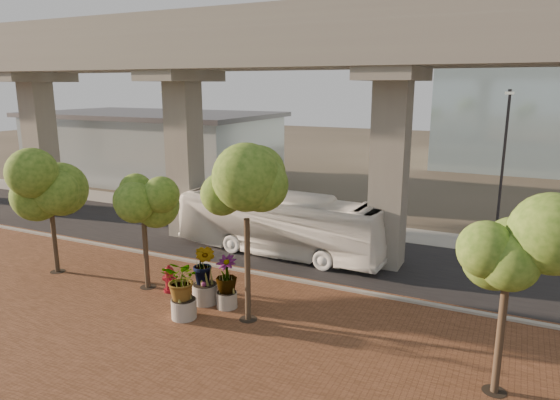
% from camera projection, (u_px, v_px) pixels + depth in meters
% --- Properties ---
extents(ground, '(160.00, 160.00, 0.00)m').
position_uv_depth(ground, '(260.00, 259.00, 25.79)').
color(ground, '#3E392D').
rests_on(ground, ground).
extents(brick_plaza, '(70.00, 13.00, 0.06)m').
position_uv_depth(brick_plaza, '(161.00, 324.00, 18.75)').
color(brick_plaza, brown).
rests_on(brick_plaza, ground).
extents(asphalt_road, '(90.00, 8.00, 0.04)m').
position_uv_depth(asphalt_road, '(277.00, 248.00, 27.54)').
color(asphalt_road, black).
rests_on(asphalt_road, ground).
extents(curb_strip, '(70.00, 0.25, 0.16)m').
position_uv_depth(curb_strip, '(241.00, 271.00, 24.01)').
color(curb_strip, gray).
rests_on(curb_strip, ground).
extents(far_sidewalk, '(90.00, 3.00, 0.06)m').
position_uv_depth(far_sidewalk, '(314.00, 223.00, 32.36)').
color(far_sidewalk, gray).
rests_on(far_sidewalk, ground).
extents(transit_viaduct, '(72.00, 5.60, 12.40)m').
position_uv_depth(transit_viaduct, '(277.00, 115.00, 25.90)').
color(transit_viaduct, gray).
rests_on(transit_viaduct, ground).
extents(station_pavilion, '(23.00, 13.00, 6.30)m').
position_uv_depth(station_pavilion, '(153.00, 145.00, 47.55)').
color(station_pavilion, '#A9BAC2').
rests_on(station_pavilion, ground).
extents(transit_bus, '(11.70, 3.36, 3.22)m').
position_uv_depth(transit_bus, '(280.00, 225.00, 26.31)').
color(transit_bus, white).
rests_on(transit_bus, ground).
extents(fire_hydrant, '(0.60, 0.54, 1.20)m').
position_uv_depth(fire_hydrant, '(169.00, 279.00, 21.53)').
color(fire_hydrant, maroon).
rests_on(fire_hydrant, ground).
extents(planter_front, '(2.15, 2.15, 2.37)m').
position_uv_depth(planter_front, '(183.00, 283.00, 18.89)').
color(planter_front, '#A6A396').
rests_on(planter_front, ground).
extents(planter_right, '(2.03, 2.03, 2.17)m').
position_uv_depth(planter_right, '(226.00, 277.00, 19.82)').
color(planter_right, gray).
rests_on(planter_right, ground).
extents(planter_left, '(2.30, 2.30, 2.53)m').
position_uv_depth(planter_left, '(204.00, 267.00, 20.20)').
color(planter_left, gray).
rests_on(planter_left, ground).
extents(street_tree_far_west, '(4.12, 4.12, 6.20)m').
position_uv_depth(street_tree_far_west, '(48.00, 184.00, 22.99)').
color(street_tree_far_west, '#473728').
rests_on(street_tree_far_west, ground).
extents(street_tree_near_west, '(3.24, 3.24, 5.64)m').
position_uv_depth(street_tree_near_west, '(142.00, 196.00, 21.18)').
color(street_tree_near_west, '#473728').
rests_on(street_tree_near_west, ground).
extents(street_tree_near_east, '(3.68, 3.68, 6.75)m').
position_uv_depth(street_tree_near_east, '(246.00, 190.00, 17.94)').
color(street_tree_near_east, '#473728').
rests_on(street_tree_near_east, ground).
extents(street_tree_far_east, '(3.32, 3.32, 5.68)m').
position_uv_depth(street_tree_far_east, '(509.00, 257.00, 13.65)').
color(street_tree_far_east, '#473728').
rests_on(street_tree_far_east, ground).
extents(streetlamp_west, '(0.42, 1.23, 8.48)m').
position_uv_depth(streetlamp_west, '(174.00, 140.00, 35.63)').
color(streetlamp_west, '#2D2D32').
rests_on(streetlamp_west, ground).
extents(streetlamp_east, '(0.42, 1.24, 8.56)m').
position_uv_depth(streetlamp_east, '(503.00, 159.00, 26.35)').
color(streetlamp_east, '#303035').
rests_on(streetlamp_east, ground).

